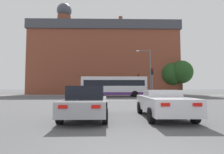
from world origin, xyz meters
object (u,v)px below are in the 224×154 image
(car_saloon_left, at_px, (87,102))
(traffic_light_far_right, at_px, (138,81))
(car_roadster_right, at_px, (162,103))
(bus_crossing_lead, at_px, (114,86))
(street_lamp_junction, at_px, (148,68))
(pedestrian_waiting, at_px, (136,90))
(traffic_light_near_right, at_px, (152,78))

(car_saloon_left, relative_size, traffic_light_far_right, 1.09)
(car_roadster_right, bearing_deg, car_saloon_left, -177.57)
(car_roadster_right, distance_m, bus_crossing_lead, 19.85)
(car_roadster_right, height_order, street_lamp_junction, street_lamp_junction)
(pedestrian_waiting, bearing_deg, car_saloon_left, 91.29)
(car_saloon_left, bearing_deg, street_lamp_junction, 67.88)
(traffic_light_far_right, xyz_separation_m, pedestrian_waiting, (-0.48, -0.03, -1.82))
(car_saloon_left, bearing_deg, pedestrian_waiting, 75.25)
(car_saloon_left, xyz_separation_m, pedestrian_waiting, (6.48, 26.03, 0.25))
(bus_crossing_lead, bearing_deg, pedestrian_waiting, 143.61)
(bus_crossing_lead, distance_m, traffic_light_near_right, 7.72)
(bus_crossing_lead, relative_size, traffic_light_near_right, 2.63)
(bus_crossing_lead, xyz_separation_m, traffic_light_near_right, (4.73, -6.02, 0.93))
(traffic_light_far_right, relative_size, traffic_light_near_right, 1.07)
(car_roadster_right, distance_m, street_lamp_junction, 18.78)
(traffic_light_near_right, height_order, street_lamp_junction, street_lamp_junction)
(car_roadster_right, xyz_separation_m, traffic_light_near_right, (2.98, 13.72, 1.97))
(traffic_light_far_right, bearing_deg, traffic_light_near_right, -91.47)
(car_saloon_left, bearing_deg, bus_crossing_lead, 83.72)
(traffic_light_far_right, height_order, traffic_light_near_right, traffic_light_far_right)
(car_saloon_left, xyz_separation_m, street_lamp_junction, (7.09, 18.15, 3.74))
(car_roadster_right, distance_m, pedestrian_waiting, 26.09)
(traffic_light_near_right, xyz_separation_m, street_lamp_junction, (0.45, 4.34, 1.84))
(car_roadster_right, height_order, traffic_light_far_right, traffic_light_far_right)
(street_lamp_junction, bearing_deg, traffic_light_near_right, -95.93)
(car_saloon_left, bearing_deg, traffic_light_near_right, 63.54)
(bus_crossing_lead, xyz_separation_m, pedestrian_waiting, (4.56, 6.19, -0.72))
(car_roadster_right, xyz_separation_m, pedestrian_waiting, (2.82, 25.94, 0.32))
(bus_crossing_lead, distance_m, street_lamp_junction, 6.11)
(car_saloon_left, xyz_separation_m, traffic_light_near_right, (6.64, 13.81, 1.90))
(car_roadster_right, relative_size, traffic_light_near_right, 1.18)
(traffic_light_near_right, bearing_deg, car_saloon_left, -115.69)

